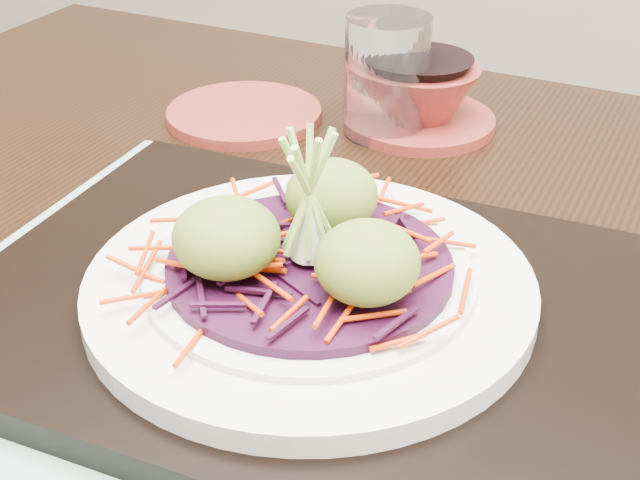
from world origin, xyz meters
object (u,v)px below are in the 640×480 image
(dining_table, at_px, (385,386))
(serving_tray, at_px, (310,309))
(water_glass, at_px, (387,76))
(terracotta_bowl_set, at_px, (422,100))
(terracotta_side_plate, at_px, (244,114))
(white_plate, at_px, (310,285))

(dining_table, relative_size, serving_tray, 3.15)
(dining_table, relative_size, water_glass, 12.42)
(terracotta_bowl_set, bearing_deg, water_glass, -140.47)
(dining_table, bearing_deg, terracotta_bowl_set, 106.17)
(serving_tray, bearing_deg, terracotta_side_plate, 124.47)
(dining_table, distance_m, terracotta_bowl_set, 0.28)
(dining_table, height_order, serving_tray, serving_tray)
(terracotta_side_plate, bearing_deg, white_plate, -60.39)
(terracotta_bowl_set, bearing_deg, serving_tray, -89.38)
(white_plate, bearing_deg, water_glass, 95.94)
(terracotta_side_plate, bearing_deg, dining_table, -47.28)
(white_plate, distance_m, terracotta_bowl_set, 0.33)
(dining_table, distance_m, water_glass, 0.28)
(terracotta_side_plate, relative_size, water_glass, 1.36)
(serving_tray, distance_m, water_glass, 0.31)
(terracotta_side_plate, distance_m, terracotta_bowl_set, 0.17)
(serving_tray, xyz_separation_m, terracotta_bowl_set, (-0.00, 0.33, 0.01))
(terracotta_bowl_set, bearing_deg, terracotta_side_plate, -167.41)
(serving_tray, distance_m, terracotta_bowl_set, 0.33)
(white_plate, bearing_deg, terracotta_bowl_set, 90.62)
(terracotta_bowl_set, bearing_deg, white_plate, -89.38)
(serving_tray, relative_size, white_plate, 1.54)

